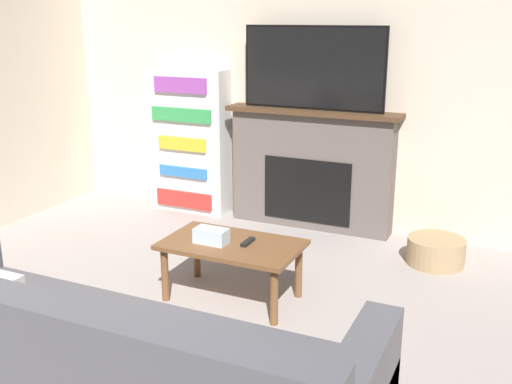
# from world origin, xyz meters

# --- Properties ---
(wall_back) EXTENTS (6.37, 0.06, 2.70)m
(wall_back) POSITION_xyz_m (0.00, 3.80, 1.35)
(wall_back) COLOR beige
(wall_back) RESTS_ON ground_plane
(fireplace) EXTENTS (1.56, 0.28, 1.07)m
(fireplace) POSITION_xyz_m (-0.14, 3.66, 0.54)
(fireplace) COLOR #605651
(fireplace) RESTS_ON ground_plane
(tv) EXTENTS (1.25, 0.03, 0.70)m
(tv) POSITION_xyz_m (-0.14, 3.64, 1.42)
(tv) COLOR black
(tv) RESTS_ON fireplace
(couch) EXTENTS (2.46, 0.94, 0.87)m
(couch) POSITION_xyz_m (-0.05, 0.55, 0.30)
(couch) COLOR #4C4C51
(couch) RESTS_ON ground_plane
(coffee_table) EXTENTS (0.91, 0.54, 0.40)m
(coffee_table) POSITION_xyz_m (-0.13, 2.06, 0.35)
(coffee_table) COLOR brown
(coffee_table) RESTS_ON ground_plane
(tissue_box) EXTENTS (0.22, 0.12, 0.10)m
(tissue_box) POSITION_xyz_m (-0.25, 2.00, 0.45)
(tissue_box) COLOR silver
(tissue_box) RESTS_ON coffee_table
(remote_control) EXTENTS (0.04, 0.15, 0.02)m
(remote_control) POSITION_xyz_m (-0.02, 2.09, 0.42)
(remote_control) COLOR black
(remote_control) RESTS_ON coffee_table
(bookshelf) EXTENTS (0.79, 0.29, 1.37)m
(bookshelf) POSITION_xyz_m (-1.38, 3.64, 0.69)
(bookshelf) COLOR white
(bookshelf) RESTS_ON ground_plane
(storage_basket) EXTENTS (0.44, 0.44, 0.21)m
(storage_basket) POSITION_xyz_m (1.03, 3.24, 0.10)
(storage_basket) COLOR tan
(storage_basket) RESTS_ON ground_plane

